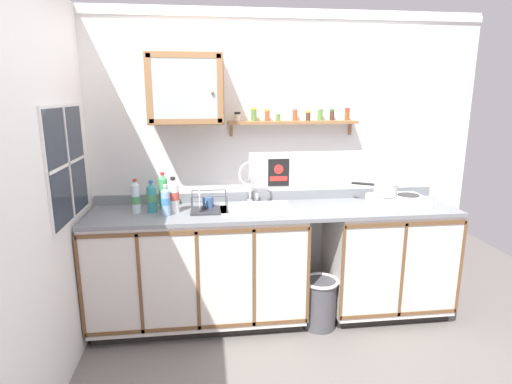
{
  "coord_description": "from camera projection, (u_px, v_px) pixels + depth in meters",
  "views": [
    {
      "loc": [
        -0.53,
        -2.71,
        1.83
      ],
      "look_at": [
        -0.14,
        0.51,
        1.07
      ],
      "focal_mm": 29.02,
      "sensor_mm": 36.0,
      "label": 1
    }
  ],
  "objects": [
    {
      "name": "floor",
      "position": [
        282.0,
        345.0,
        3.1
      ],
      "size": [
        5.92,
        5.92,
        0.0
      ],
      "primitive_type": "plane",
      "color": "slate",
      "rests_on": "ground"
    },
    {
      "name": "back_wall",
      "position": [
        269.0,
        165.0,
        3.5
      ],
      "size": [
        3.52,
        0.07,
        2.49
      ],
      "color": "white",
      "rests_on": "ground"
    },
    {
      "name": "side_wall_left",
      "position": [
        41.0,
        199.0,
        2.39
      ],
      "size": [
        0.05,
        3.49,
        2.49
      ],
      "primitive_type": "cube",
      "color": "white",
      "rests_on": "ground"
    },
    {
      "name": "lower_cabinet_run",
      "position": [
        198.0,
        270.0,
        3.3
      ],
      "size": [
        1.67,
        0.59,
        0.92
      ],
      "color": "black",
      "rests_on": "ground"
    },
    {
      "name": "lower_cabinet_run_right",
      "position": [
        386.0,
        260.0,
        3.49
      ],
      "size": [
        0.99,
        0.59,
        0.92
      ],
      "color": "black",
      "rests_on": "ground"
    },
    {
      "name": "countertop",
      "position": [
        275.0,
        211.0,
        3.27
      ],
      "size": [
        2.88,
        0.61,
        0.03
      ],
      "primitive_type": "cube",
      "color": "gray",
      "rests_on": "lower_cabinet_run"
    },
    {
      "name": "backsplash",
      "position": [
        270.0,
        196.0,
        3.53
      ],
      "size": [
        2.88,
        0.02,
        0.08
      ],
      "primitive_type": "cube",
      "color": "gray",
      "rests_on": "countertop"
    },
    {
      "name": "sink",
      "position": [
        255.0,
        208.0,
        3.29
      ],
      "size": [
        0.57,
        0.43,
        0.47
      ],
      "color": "silver",
      "rests_on": "countertop"
    },
    {
      "name": "hot_plate_stove",
      "position": [
        398.0,
        200.0,
        3.4
      ],
      "size": [
        0.43,
        0.33,
        0.07
      ],
      "color": "silver",
      "rests_on": "countertop"
    },
    {
      "name": "saucepan",
      "position": [
        385.0,
        189.0,
        3.39
      ],
      "size": [
        0.34,
        0.25,
        0.1
      ],
      "color": "silver",
      "rests_on": "hot_plate_stove"
    },
    {
      "name": "bottle_water_blue_0",
      "position": [
        166.0,
        201.0,
        3.06
      ],
      "size": [
        0.07,
        0.07,
        0.24
      ],
      "color": "#8CB7E0",
      "rests_on": "countertop"
    },
    {
      "name": "bottle_detergent_teal_1",
      "position": [
        152.0,
        198.0,
        3.15
      ],
      "size": [
        0.08,
        0.08,
        0.25
      ],
      "color": "teal",
      "rests_on": "countertop"
    },
    {
      "name": "bottle_water_clear_2",
      "position": [
        136.0,
        198.0,
        3.13
      ],
      "size": [
        0.07,
        0.07,
        0.26
      ],
      "color": "silver",
      "rests_on": "countertop"
    },
    {
      "name": "bottle_soda_green_3",
      "position": [
        163.0,
        193.0,
        3.24
      ],
      "size": [
        0.07,
        0.07,
        0.29
      ],
      "color": "#4CB266",
      "rests_on": "countertop"
    },
    {
      "name": "bottle_opaque_white_4",
      "position": [
        174.0,
        196.0,
        3.15
      ],
      "size": [
        0.09,
        0.09,
        0.27
      ],
      "color": "white",
      "rests_on": "countertop"
    },
    {
      "name": "dish_rack",
      "position": [
        207.0,
        208.0,
        3.19
      ],
      "size": [
        0.29,
        0.23,
        0.17
      ],
      "color": "#333338",
      "rests_on": "countertop"
    },
    {
      "name": "mug",
      "position": [
        208.0,
        203.0,
        3.27
      ],
      "size": [
        0.09,
        0.12,
        0.09
      ],
      "color": "#3F6699",
      "rests_on": "countertop"
    },
    {
      "name": "wall_cabinet",
      "position": [
        186.0,
        89.0,
        3.1
      ],
      "size": [
        0.56,
        0.33,
        0.52
      ],
      "color": "#996B42"
    },
    {
      "name": "spice_shelf",
      "position": [
        293.0,
        120.0,
        3.34
      ],
      "size": [
        1.06,
        0.14,
        0.23
      ],
      "color": "#996B42"
    },
    {
      "name": "warning_sign",
      "position": [
        279.0,
        173.0,
        3.49
      ],
      "size": [
        0.18,
        0.01,
        0.23
      ],
      "color": "black"
    },
    {
      "name": "window",
      "position": [
        67.0,
        164.0,
        2.76
      ],
      "size": [
        0.03,
        0.77,
        0.78
      ],
      "color": "#262D38"
    },
    {
      "name": "trash_bin",
      "position": [
        320.0,
        302.0,
        3.31
      ],
      "size": [
        0.29,
        0.29,
        0.41
      ],
      "color": "#4C4C51",
      "rests_on": "ground"
    }
  ]
}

